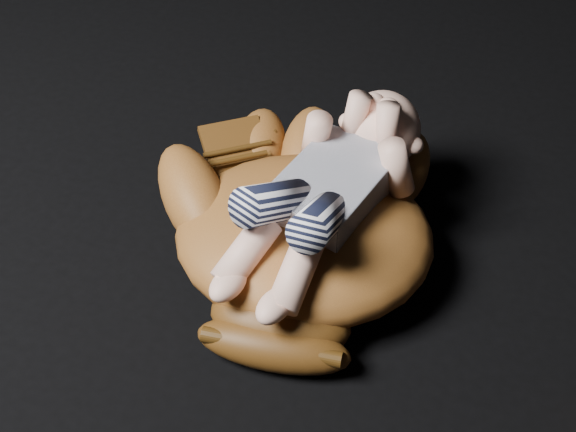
# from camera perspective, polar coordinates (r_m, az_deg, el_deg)

# --- Properties ---
(baseball_glove) EXTENTS (0.43, 0.48, 0.14)m
(baseball_glove) POSITION_cam_1_polar(r_m,az_deg,el_deg) (1.08, 1.05, -0.67)
(baseball_glove) COLOR brown
(baseball_glove) RESTS_ON ground
(newborn_baby) EXTENTS (0.26, 0.41, 0.15)m
(newborn_baby) POSITION_cam_1_polar(r_m,az_deg,el_deg) (1.04, 2.09, 1.58)
(newborn_baby) COLOR #F4B79D
(newborn_baby) RESTS_ON baseball_glove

